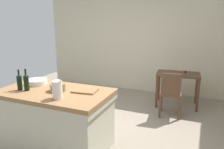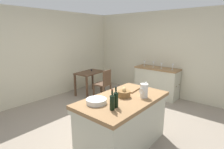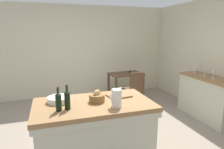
% 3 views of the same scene
% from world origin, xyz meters
% --- Properties ---
extents(ground_plane, '(6.76, 6.76, 0.00)m').
position_xyz_m(ground_plane, '(0.00, 0.00, 0.00)').
color(ground_plane, gray).
extents(wall_back, '(5.32, 0.12, 2.60)m').
position_xyz_m(wall_back, '(0.00, 2.60, 1.30)').
color(wall_back, beige).
rests_on(wall_back, ground).
extents(island_table, '(1.62, 0.92, 0.88)m').
position_xyz_m(island_table, '(-0.38, -0.61, 0.48)').
color(island_table, olive).
rests_on(island_table, ground).
extents(writing_desk, '(0.95, 0.65, 0.79)m').
position_xyz_m(writing_desk, '(1.07, 1.80, 0.62)').
color(writing_desk, '#513826').
rests_on(writing_desk, ground).
extents(wooden_chair, '(0.44, 0.44, 0.90)m').
position_xyz_m(wooden_chair, '(1.02, 1.14, 0.49)').
color(wooden_chair, '#513826').
rests_on(wooden_chair, ground).
extents(pitcher, '(0.17, 0.13, 0.28)m').
position_xyz_m(pitcher, '(-0.13, -0.86, 1.00)').
color(pitcher, silver).
rests_on(pitcher, island_table).
extents(wash_bowl, '(0.32, 0.32, 0.07)m').
position_xyz_m(wash_bowl, '(-0.83, -0.43, 0.92)').
color(wash_bowl, silver).
rests_on(wash_bowl, island_table).
extents(bread_basket, '(0.22, 0.22, 0.17)m').
position_xyz_m(bread_basket, '(-0.33, -0.59, 0.94)').
color(bread_basket, brown).
rests_on(bread_basket, island_table).
extents(cutting_board, '(0.36, 0.30, 0.02)m').
position_xyz_m(cutting_board, '(0.05, -0.46, 0.89)').
color(cutting_board, olive).
rests_on(cutting_board, island_table).
extents(wine_bottle_dark, '(0.07, 0.07, 0.32)m').
position_xyz_m(wine_bottle_dark, '(-0.74, -0.75, 1.01)').
color(wine_bottle_dark, black).
rests_on(wine_bottle_dark, island_table).
extents(wine_bottle_amber, '(0.07, 0.07, 0.31)m').
position_xyz_m(wine_bottle_amber, '(-0.85, -0.77, 1.01)').
color(wine_bottle_amber, black).
rests_on(wine_bottle_amber, island_table).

